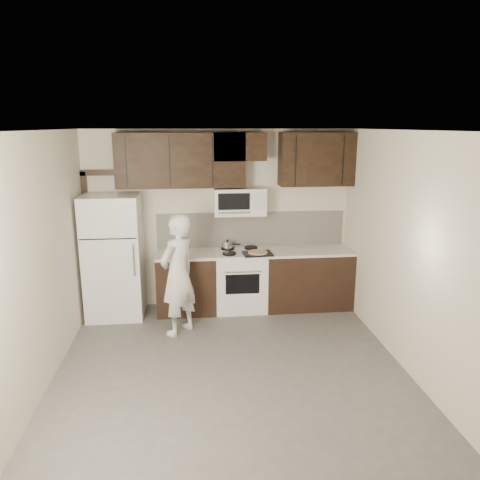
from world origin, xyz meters
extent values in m
plane|color=#565351|center=(0.00, 0.00, 0.00)|extent=(4.50, 4.50, 0.00)
plane|color=beige|center=(0.00, 2.25, 1.35)|extent=(4.00, 0.00, 4.00)
plane|color=white|center=(0.00, 0.00, 2.70)|extent=(4.50, 4.50, 0.00)
cube|color=black|center=(-0.52, 1.94, 0.43)|extent=(0.87, 0.62, 0.87)
cube|color=black|center=(1.34, 1.94, 0.43)|extent=(1.32, 0.62, 0.87)
cube|color=silver|center=(-0.52, 1.94, 0.89)|extent=(0.87, 0.64, 0.04)
cube|color=silver|center=(1.34, 1.94, 0.89)|extent=(1.32, 0.64, 0.04)
cube|color=white|center=(0.30, 1.94, 0.45)|extent=(0.76, 0.62, 0.89)
cube|color=white|center=(0.30, 1.94, 0.90)|extent=(0.76, 0.62, 0.02)
cube|color=black|center=(0.30, 1.63, 0.50)|extent=(0.50, 0.01, 0.30)
cylinder|color=silver|center=(0.30, 1.60, 0.70)|extent=(0.55, 0.02, 0.02)
cylinder|color=black|center=(0.12, 1.79, 0.93)|extent=(0.20, 0.20, 0.03)
cylinder|color=black|center=(0.48, 1.79, 0.93)|extent=(0.20, 0.20, 0.03)
cylinder|color=black|center=(0.12, 2.09, 0.93)|extent=(0.20, 0.20, 0.03)
cylinder|color=black|center=(0.48, 2.09, 0.93)|extent=(0.20, 0.20, 0.03)
cube|color=silver|center=(0.50, 2.24, 1.18)|extent=(2.90, 0.02, 0.54)
cube|color=black|center=(-0.55, 2.08, 2.26)|extent=(1.85, 0.35, 0.78)
cube|color=black|center=(1.45, 2.08, 2.26)|extent=(1.10, 0.35, 0.78)
cube|color=black|center=(0.30, 2.08, 2.45)|extent=(0.76, 0.35, 0.40)
cube|color=white|center=(0.30, 2.06, 1.65)|extent=(0.76, 0.38, 0.40)
cube|color=black|center=(0.20, 1.86, 1.68)|extent=(0.46, 0.01, 0.24)
cube|color=silver|center=(0.56, 1.86, 1.68)|extent=(0.18, 0.01, 0.24)
cylinder|color=silver|center=(0.20, 1.84, 1.52)|extent=(0.46, 0.02, 0.02)
cube|color=white|center=(-1.55, 1.89, 0.90)|extent=(0.80, 0.72, 1.80)
cube|color=black|center=(-1.55, 1.53, 1.25)|extent=(0.77, 0.01, 0.02)
cylinder|color=silver|center=(-1.22, 1.50, 0.95)|extent=(0.03, 0.03, 0.45)
cube|color=black|center=(-1.96, 2.21, 1.05)|extent=(0.08, 0.08, 2.10)
cube|color=black|center=(-1.75, 2.21, 2.08)|extent=(0.50, 0.08, 0.08)
cylinder|color=silver|center=(0.12, 2.09, 0.97)|extent=(0.16, 0.16, 0.12)
sphere|color=black|center=(0.12, 2.09, 1.05)|extent=(0.03, 0.03, 0.03)
cylinder|color=black|center=(0.24, 2.07, 0.99)|extent=(0.15, 0.04, 0.02)
cube|color=black|center=(0.54, 1.75, 0.92)|extent=(0.44, 0.34, 0.02)
cylinder|color=beige|center=(0.54, 1.75, 0.94)|extent=(0.30, 0.30, 0.02)
imported|color=silver|center=(-0.61, 1.17, 0.82)|extent=(0.69, 0.71, 1.64)
camera|label=1|loc=(-0.41, -4.78, 2.75)|focal=35.00mm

